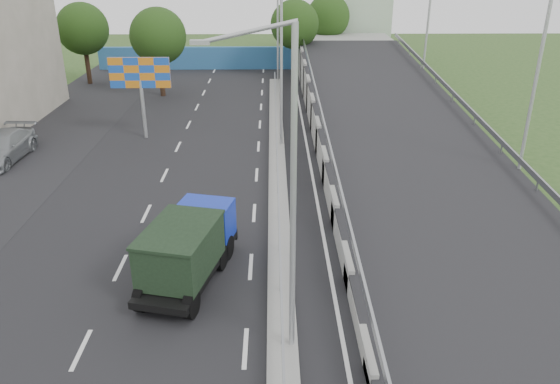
{
  "coord_description": "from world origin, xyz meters",
  "views": [
    {
      "loc": [
        -0.29,
        -8.13,
        11.79
      ],
      "look_at": [
        0.04,
        13.6,
        2.2
      ],
      "focal_mm": 35.0,
      "sensor_mm": 36.0,
      "label": 1
    }
  ],
  "objects_px": {
    "billboard": "(140,77)",
    "lamp_post_near": "(287,184)",
    "lamp_post_far": "(276,20)",
    "lamp_post_mid": "(278,58)",
    "dump_truck": "(189,246)",
    "church": "(358,11)",
    "parked_car_d": "(2,147)"
  },
  "relations": [
    {
      "from": "lamp_post_far",
      "to": "dump_truck",
      "type": "bearing_deg",
      "value": -95.8
    },
    {
      "from": "lamp_post_far",
      "to": "church",
      "type": "relative_size",
      "value": 0.73
    },
    {
      "from": "church",
      "to": "billboard",
      "type": "relative_size",
      "value": 2.51
    },
    {
      "from": "billboard",
      "to": "parked_car_d",
      "type": "bearing_deg",
      "value": -151.13
    },
    {
      "from": "lamp_post_near",
      "to": "church",
      "type": "distance_m",
      "value": 54.9
    },
    {
      "from": "lamp_post_mid",
      "to": "parked_car_d",
      "type": "relative_size",
      "value": 1.7
    },
    {
      "from": "lamp_post_mid",
      "to": "lamp_post_far",
      "type": "bearing_deg",
      "value": 90.0
    },
    {
      "from": "billboard",
      "to": "dump_truck",
      "type": "relative_size",
      "value": 0.88
    },
    {
      "from": "lamp_post_near",
      "to": "church",
      "type": "relative_size",
      "value": 0.73
    },
    {
      "from": "lamp_post_near",
      "to": "lamp_post_mid",
      "type": "distance_m",
      "value": 20.0
    },
    {
      "from": "church",
      "to": "parked_car_d",
      "type": "bearing_deg",
      "value": -126.45
    },
    {
      "from": "lamp_post_mid",
      "to": "dump_truck",
      "type": "relative_size",
      "value": 1.61
    },
    {
      "from": "lamp_post_mid",
      "to": "parked_car_d",
      "type": "distance_m",
      "value": 17.79
    },
    {
      "from": "dump_truck",
      "to": "parked_car_d",
      "type": "bearing_deg",
      "value": 148.04
    },
    {
      "from": "lamp_post_near",
      "to": "parked_car_d",
      "type": "relative_size",
      "value": 1.7
    },
    {
      "from": "lamp_post_mid",
      "to": "lamp_post_far",
      "type": "relative_size",
      "value": 1.0
    },
    {
      "from": "lamp_post_near",
      "to": "dump_truck",
      "type": "distance_m",
      "value": 7.07
    },
    {
      "from": "parked_car_d",
      "to": "church",
      "type": "bearing_deg",
      "value": 55.62
    },
    {
      "from": "billboard",
      "to": "lamp_post_near",
      "type": "bearing_deg",
      "value": -67.51
    },
    {
      "from": "lamp_post_mid",
      "to": "dump_truck",
      "type": "xyz_separation_m",
      "value": [
        -3.64,
        -15.78,
        -4.36
      ]
    },
    {
      "from": "church",
      "to": "billboard",
      "type": "bearing_deg",
      "value": -120.7
    },
    {
      "from": "lamp_post_near",
      "to": "billboard",
      "type": "height_order",
      "value": "lamp_post_near"
    },
    {
      "from": "dump_truck",
      "to": "church",
      "type": "bearing_deg",
      "value": 88.23
    },
    {
      "from": "lamp_post_near",
      "to": "lamp_post_mid",
      "type": "bearing_deg",
      "value": 90.0
    },
    {
      "from": "lamp_post_far",
      "to": "church",
      "type": "height_order",
      "value": "church"
    },
    {
      "from": "lamp_post_near",
      "to": "church",
      "type": "bearing_deg",
      "value": 79.62
    },
    {
      "from": "dump_truck",
      "to": "billboard",
      "type": "bearing_deg",
      "value": 120.53
    },
    {
      "from": "church",
      "to": "parked_car_d",
      "type": "relative_size",
      "value": 2.33
    },
    {
      "from": "church",
      "to": "dump_truck",
      "type": "distance_m",
      "value": 51.73
    },
    {
      "from": "billboard",
      "to": "dump_truck",
      "type": "height_order",
      "value": "billboard"
    },
    {
      "from": "lamp_post_mid",
      "to": "billboard",
      "type": "bearing_deg",
      "value": 167.62
    },
    {
      "from": "lamp_post_near",
      "to": "lamp_post_far",
      "type": "bearing_deg",
      "value": 90.0
    }
  ]
}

